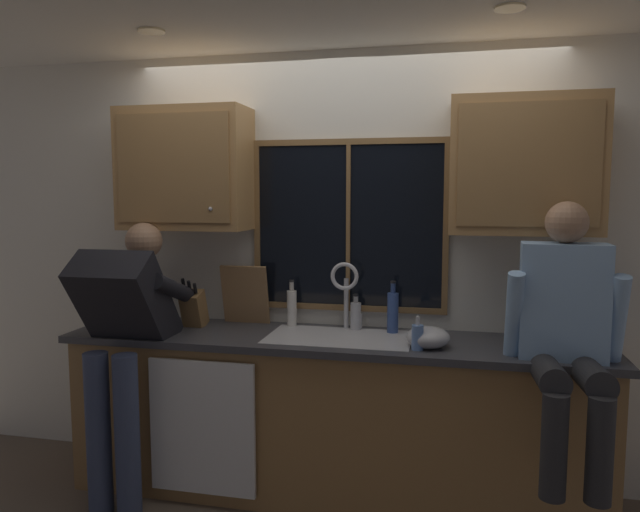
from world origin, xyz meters
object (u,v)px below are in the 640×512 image
Objects in this scene: person_standing at (125,333)px; knife_block at (194,309)px; person_sitting_on_counter at (566,325)px; bottle_amber_small at (356,315)px; mixing_bowl at (428,337)px; cutting_board at (245,295)px; bottle_green_glass at (393,311)px; bottle_tall_clear at (292,307)px; soap_dispenser at (417,337)px.

person_standing reaches higher than knife_block.
person_sitting_on_counter is 5.97× the size of bottle_amber_small.
person_sitting_on_counter is at bearing -14.41° from mixing_bowl.
bottle_green_glass is at bearing -2.69° from cutting_board.
bottle_tall_clear is (-1.46, 0.48, -0.07)m from person_sitting_on_counter.
person_sitting_on_counter is at bearing -9.38° from knife_block.
mixing_bowl is (1.39, -0.17, -0.06)m from knife_block.
bottle_tall_clear is (0.57, 0.15, 0.01)m from knife_block.
bottle_amber_small is (-1.07, 0.47, -0.10)m from person_sitting_on_counter.
mixing_bowl is 1.25× the size of soap_dispenser.
bottle_tall_clear is (-0.61, 0.04, -0.01)m from bottle_green_glass.
bottle_amber_small reaches higher than mixing_bowl.
knife_block is at bearing 57.47° from person_standing.
soap_dispenser is (1.58, 0.13, 0.03)m from person_standing.
knife_block reaches higher than soap_dispenser.
knife_block is 1.18m from bottle_green_glass.
person_standing is at bearing -134.45° from cutting_board.
cutting_board reaches higher than bottle_tall_clear.
bottle_amber_small is at bearing 8.05° from knife_block.
person_sitting_on_counter is 3.92× the size of knife_block.
person_standing is 0.45m from knife_block.
bottle_green_glass is at bearing 18.62° from person_standing.
mixing_bowl is at bearing 7.09° from person_standing.
person_standing is at bearing -156.98° from bottle_amber_small.
bottle_amber_small is at bearing 171.83° from bottle_green_glass.
knife_block is 1.36m from soap_dispenser.
bottle_tall_clear is (-0.77, 0.39, 0.05)m from soap_dispenser.
bottle_green_glass is at bearing -3.86° from bottle_tall_clear.
bottle_tall_clear is at bearing 158.95° from mixing_bowl.
soap_dispenser is at bearing 172.33° from person_sitting_on_counter.
bottle_tall_clear is at bearing 14.35° from knife_block.
mixing_bowl is 0.75× the size of bottle_green_glass.
person_standing is 1.30m from bottle_amber_small.
mixing_bowl is 1.07× the size of bottle_amber_small.
bottle_amber_small is at bearing 156.26° from person_sitting_on_counter.
bottle_green_glass reaches higher than mixing_bowl.
cutting_board reaches higher than bottle_amber_small.
mixing_bowl is (1.63, 0.20, 0.01)m from person_standing.
cutting_board is 2.04× the size of soap_dispenser.
person_standing is 1.23× the size of person_sitting_on_counter.
soap_dispenser is 0.86× the size of bottle_amber_small.
soap_dispenser is 0.86m from bottle_tall_clear.
cutting_board is (0.51, 0.52, 0.14)m from person_standing.
bottle_green_glass is 1.07× the size of bottle_tall_clear.
bottle_amber_small is (0.39, -0.01, -0.03)m from bottle_tall_clear.
bottle_green_glass is (0.91, -0.04, -0.06)m from cutting_board.
bottle_green_glass is (-0.16, 0.35, 0.06)m from soap_dispenser.
bottle_green_glass reaches higher than bottle_tall_clear.
mixing_bowl is at bearing 165.59° from person_sitting_on_counter.
cutting_board is 1.23× the size of bottle_green_glass.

